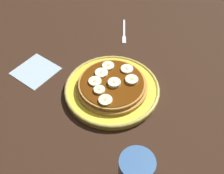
{
  "coord_description": "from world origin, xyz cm",
  "views": [
    {
      "loc": [
        36.54,
        -33.76,
        57.2
      ],
      "look_at": [
        0.0,
        0.0,
        1.82
      ],
      "focal_mm": 44.27,
      "sensor_mm": 36.0,
      "label": 1
    }
  ],
  "objects": [
    {
      "name": "banana_slice_0",
      "position": [
        0.86,
        -0.3,
        4.14
      ],
      "size": [
        3.36,
        3.36,
        1.07
      ],
      "color": "#F4F2C5",
      "rests_on": "pancake_stack"
    },
    {
      "name": "napkin",
      "position": [
        -21.06,
        -11.13,
        0.15
      ],
      "size": [
        12.81,
        12.81,
        0.3
      ],
      "primitive_type": "cube",
      "rotation": [
        0.0,
        0.0,
        0.18
      ],
      "color": "#99B2BF",
      "rests_on": "ground_plane"
    },
    {
      "name": "plate",
      "position": [
        0.0,
        0.0,
        0.98
      ],
      "size": [
        25.94,
        25.94,
        1.83
      ],
      "color": "yellow",
      "rests_on": "ground_plane"
    },
    {
      "name": "banana_slice_1",
      "position": [
        -3.08,
        -3.28,
        3.96
      ],
      "size": [
        3.47,
        3.47,
        0.73
      ],
      "color": "#F4EABB",
      "rests_on": "pancake_stack"
    },
    {
      "name": "fork",
      "position": [
        -16.51,
        20.82,
        0.25
      ],
      "size": [
        9.97,
        9.8,
        0.5
      ],
      "color": "silver",
      "rests_on": "ground_plane"
    },
    {
      "name": "banana_slice_4",
      "position": [
        3.18,
        4.17,
        4.08
      ],
      "size": [
        3.44,
        3.44,
        0.96
      ],
      "color": "#FDE3B2",
      "rests_on": "pancake_stack"
    },
    {
      "name": "ground_plane",
      "position": [
        0.0,
        0.0,
        -1.5
      ],
      "size": [
        140.0,
        140.0,
        3.0
      ],
      "primitive_type": "cube",
      "color": "black"
    },
    {
      "name": "coffee_mug",
      "position": [
        22.63,
        -14.09,
        5.08
      ],
      "size": [
        10.61,
        7.04,
        9.87
      ],
      "color": "#33598C",
      "rests_on": "ground_plane"
    },
    {
      "name": "banana_slice_5",
      "position": [
        -4.26,
        -0.2,
        4.0
      ],
      "size": [
        3.53,
        3.53,
        0.81
      ],
      "color": "#F5EAC6",
      "rests_on": "pancake_stack"
    },
    {
      "name": "banana_slice_6",
      "position": [
        -0.21,
        -4.43,
        4.01
      ],
      "size": [
        2.94,
        2.94,
        0.83
      ],
      "color": "#FBF3B2",
      "rests_on": "pancake_stack"
    },
    {
      "name": "banana_slice_2",
      "position": [
        -5.13,
        3.26,
        3.97
      ],
      "size": [
        3.37,
        3.37,
        0.75
      ],
      "color": "#F4F3BA",
      "rests_on": "pancake_stack"
    },
    {
      "name": "pancake_stack",
      "position": [
        0.21,
        0.43,
        2.61
      ],
      "size": [
        19.25,
        19.25,
        2.27
      ],
      "color": "#B37F35",
      "rests_on": "plate"
    },
    {
      "name": "banana_slice_7",
      "position": [
        -0.67,
        6.22,
        3.96
      ],
      "size": [
        3.44,
        3.44,
        0.73
      ],
      "color": "#FCE1C1",
      "rests_on": "pancake_stack"
    },
    {
      "name": "banana_slice_3",
      "position": [
        3.56,
        -5.52,
        3.99
      ],
      "size": [
        3.47,
        3.47,
        0.78
      ],
      "color": "#F8F4B3",
      "rests_on": "pancake_stack"
    }
  ]
}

